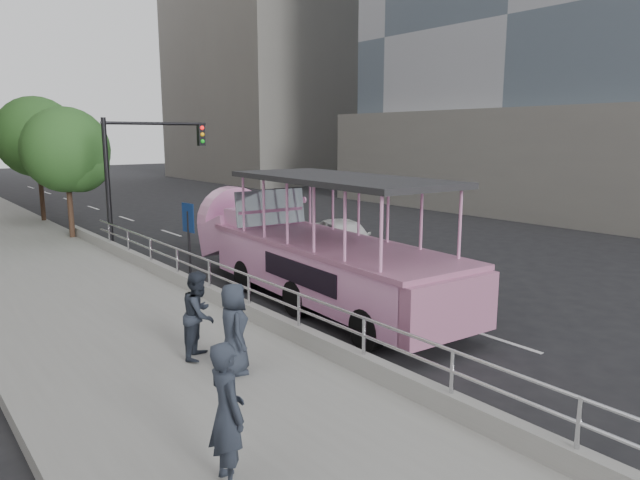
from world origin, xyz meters
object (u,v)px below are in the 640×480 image
duck_boat (308,252)px  street_tree_far (39,140)px  car (345,238)px  pedestrian_near (227,413)px  pedestrian_mid (199,315)px  traffic_signal (138,163)px  pedestrian_far (234,329)px  street_tree_near (69,153)px  parking_sign (189,236)px

duck_boat → street_tree_far: size_ratio=1.67×
car → pedestrian_near: size_ratio=2.32×
duck_boat → pedestrian_mid: duck_boat is taller
pedestrian_mid → traffic_signal: (3.40, 11.97, 2.34)m
car → pedestrian_far: size_ratio=2.56×
pedestrian_mid → traffic_signal: traffic_signal is taller
street_tree_near → parking_sign: bearing=-86.3°
pedestrian_mid → street_tree_near: size_ratio=0.30×
parking_sign → street_tree_near: (-0.63, 9.81, 2.16)m
pedestrian_far → traffic_signal: 13.64m
pedestrian_mid → street_tree_far: street_tree_far is taller
pedestrian_near → street_tree_near: street_tree_near is taller
pedestrian_far → street_tree_near: bearing=11.5°
pedestrian_mid → parking_sign: size_ratio=0.65×
car → parking_sign: bearing=-154.1°
pedestrian_near → traffic_signal: (4.97, 15.92, 2.28)m
car → pedestrian_near: (-10.70, -10.36, 0.49)m
traffic_signal → street_tree_near: size_ratio=0.91×
parking_sign → street_tree_far: size_ratio=0.41×
duck_boat → pedestrian_near: bearing=-132.9°
pedestrian_near → car: bearing=-40.8°
duck_boat → traffic_signal: bearing=98.3°
duck_boat → car: bearing=39.1°
pedestrian_mid → pedestrian_far: size_ratio=1.02×
pedestrian_far → street_tree_near: 16.76m
pedestrian_far → parking_sign: 7.06m
pedestrian_near → duck_boat: bearing=-37.8°
pedestrian_far → street_tree_far: (1.85, 22.47, 3.17)m
duck_boat → street_tree_near: street_tree_near is taller
car → traffic_signal: (-5.73, 5.56, 2.77)m
street_tree_far → street_tree_near: bearing=-91.9°
car → street_tree_far: size_ratio=0.66×
pedestrian_near → pedestrian_mid: pedestrian_near is taller
duck_boat → pedestrian_far: size_ratio=6.46×
traffic_signal → street_tree_near: (-1.60, 3.43, 0.32)m
pedestrian_near → traffic_signal: traffic_signal is taller
street_tree_far → traffic_signal: bearing=-81.6°
car → parking_sign: 6.81m
street_tree_far → parking_sign: bearing=-88.4°
parking_sign → street_tree_near: street_tree_near is taller
traffic_signal → street_tree_near: 3.80m
car → pedestrian_mid: bearing=-126.0°
duck_boat → traffic_signal: (-1.34, 9.14, 2.19)m
duck_boat → car: 5.69m
street_tree_far → pedestrian_far: bearing=-94.7°
pedestrian_far → street_tree_near: (1.65, 16.47, 2.68)m
duck_boat → parking_sign: 3.61m
pedestrian_near → traffic_signal: 16.83m
pedestrian_near → street_tree_near: bearing=-4.7°
parking_sign → street_tree_near: bearing=93.7°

